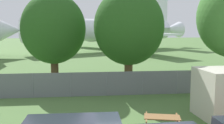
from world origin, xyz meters
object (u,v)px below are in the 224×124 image
tree_left_of_cabin (54,29)px  tree_behind_benches (129,27)px  airplane (107,30)px  picnic_bench_open_grass (162,123)px

tree_left_of_cabin → tree_behind_benches: tree_behind_benches is taller
airplane → picnic_bench_open_grass: size_ratio=21.31×
tree_left_of_cabin → tree_behind_benches: bearing=-19.2°
tree_left_of_cabin → tree_behind_benches: 6.20m
tree_left_of_cabin → tree_behind_benches: (5.86, -2.04, 0.15)m
airplane → picnic_bench_open_grass: 43.58m
airplane → tree_behind_benches: airplane is taller
picnic_bench_open_grass → tree_behind_benches: tree_behind_benches is taller
airplane → tree_behind_benches: 34.71m
airplane → picnic_bench_open_grass: (-1.50, -43.39, -3.85)m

